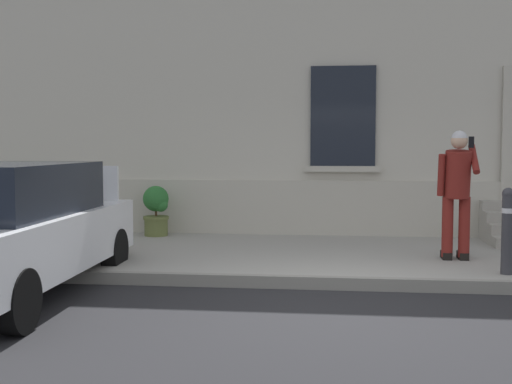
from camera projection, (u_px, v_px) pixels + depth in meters
ground_plane at (333, 309)px, 6.77m from camera, size 80.00×80.00×0.00m
sidewalk at (333, 257)px, 9.54m from camera, size 24.00×3.60×0.15m
curb_edge at (333, 283)px, 7.70m from camera, size 24.00×0.12×0.15m
building_facade at (335, 33)px, 11.75m from camera, size 24.00×1.52×7.50m
hatchback_car_white at (5, 227)px, 7.26m from camera, size 1.86×4.10×1.50m
bollard_near_person at (508, 228)px, 7.82m from camera, size 0.15×0.15×1.04m
person_on_phone at (457, 186)px, 8.75m from camera, size 0.51×0.50×1.75m
planter_olive at (156, 209)px, 11.20m from camera, size 0.44×0.44×0.86m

